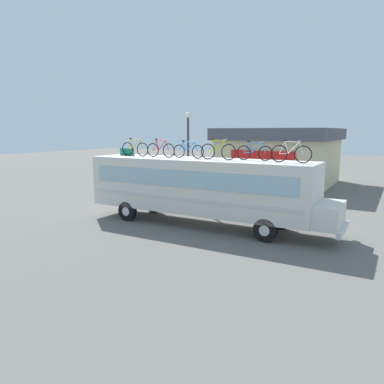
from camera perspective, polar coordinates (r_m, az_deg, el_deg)
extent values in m
plane|color=#605E59|center=(17.94, 0.91, -5.03)|extent=(120.00, 120.00, 0.00)
cube|color=silver|center=(17.56, 0.93, 1.14)|extent=(11.13, 2.54, 2.49)
cube|color=silver|center=(15.73, 20.58, -3.34)|extent=(0.96, 2.34, 0.92)
cube|color=#99B7C6|center=(16.40, -1.25, 2.00)|extent=(10.24, 0.04, 0.76)
cube|color=#99B7C6|center=(18.63, 2.86, 2.88)|extent=(10.24, 0.04, 0.76)
cube|color=silver|center=(16.54, -1.24, -1.13)|extent=(10.68, 0.03, 0.12)
cube|color=silver|center=(18.76, 2.84, 0.12)|extent=(10.68, 0.03, 0.12)
cube|color=silver|center=(15.78, 22.40, -5.43)|extent=(0.16, 2.41, 0.24)
cylinder|color=black|center=(15.34, 11.33, -5.82)|extent=(0.98, 0.28, 0.98)
cylinder|color=silver|center=(15.34, 11.33, -5.82)|extent=(0.44, 0.30, 0.44)
cylinder|color=black|center=(17.43, 13.73, -4.06)|extent=(0.98, 0.28, 0.98)
cylinder|color=silver|center=(17.43, 13.73, -4.06)|extent=(0.44, 0.30, 0.44)
cylinder|color=black|center=(18.84, -10.00, -2.94)|extent=(0.98, 0.28, 0.98)
cylinder|color=silver|center=(18.84, -10.00, -2.94)|extent=(0.44, 0.30, 0.44)
cylinder|color=black|center=(20.58, -5.97, -1.80)|extent=(0.98, 0.28, 0.98)
cylinder|color=silver|center=(20.58, -5.97, -1.80)|extent=(0.44, 0.30, 0.44)
cube|color=#1E7F66|center=(20.22, -10.06, 6.19)|extent=(0.70, 0.35, 0.40)
torus|color=black|center=(19.88, -10.00, 6.60)|extent=(0.72, 0.04, 0.72)
torus|color=black|center=(19.25, -7.71, 6.57)|extent=(0.72, 0.04, 0.72)
cylinder|color=#B2B20C|center=(19.68, -9.35, 7.38)|extent=(0.19, 0.04, 0.51)
cylinder|color=#B2B20C|center=(19.49, -8.66, 7.33)|extent=(0.46, 0.04, 0.49)
cylinder|color=#B2B20C|center=(19.53, -8.87, 8.07)|extent=(0.60, 0.04, 0.07)
cylinder|color=#B2B20C|center=(19.75, -9.58, 6.63)|extent=(0.38, 0.03, 0.05)
cylinder|color=#B2B20C|center=(19.80, -9.78, 7.36)|extent=(0.25, 0.03, 0.53)
cylinder|color=#B2B20C|center=(19.30, -7.94, 7.30)|extent=(0.21, 0.03, 0.50)
cylinder|color=silver|center=(19.35, -8.17, 8.17)|extent=(0.03, 0.44, 0.03)
ellipsoid|color=black|center=(19.72, -9.55, 8.23)|extent=(0.20, 0.08, 0.06)
torus|color=black|center=(18.85, -6.09, 6.51)|extent=(0.70, 0.04, 0.70)
torus|color=black|center=(18.30, -3.64, 6.46)|extent=(0.70, 0.04, 0.70)
cylinder|color=red|center=(18.67, -5.38, 7.30)|extent=(0.19, 0.04, 0.50)
cylinder|color=red|center=(18.51, -4.65, 7.25)|extent=(0.45, 0.04, 0.48)
cylinder|color=red|center=(18.55, -4.86, 8.00)|extent=(0.58, 0.04, 0.07)
cylinder|color=red|center=(18.75, -5.64, 6.53)|extent=(0.37, 0.03, 0.05)
cylinder|color=red|center=(18.78, -5.84, 7.28)|extent=(0.24, 0.03, 0.52)
cylinder|color=red|center=(18.34, -3.88, 7.20)|extent=(0.20, 0.03, 0.48)
cylinder|color=silver|center=(18.38, -4.11, 8.10)|extent=(0.03, 0.44, 0.03)
ellipsoid|color=black|center=(18.71, -5.59, 8.17)|extent=(0.20, 0.08, 0.06)
torus|color=black|center=(18.09, -2.02, 6.36)|extent=(0.65, 0.04, 0.65)
torus|color=black|center=(17.56, 0.91, 6.28)|extent=(0.65, 0.04, 0.65)
cylinder|color=#197FDB|center=(17.92, -1.16, 7.12)|extent=(0.20, 0.04, 0.46)
cylinder|color=#197FDB|center=(17.76, -0.29, 7.05)|extent=(0.49, 0.04, 0.45)
cylinder|color=#197FDB|center=(17.79, -0.52, 7.78)|extent=(0.63, 0.04, 0.07)
cylinder|color=#197FDB|center=(17.99, -1.48, 6.38)|extent=(0.40, 0.03, 0.05)
cylinder|color=#197FDB|center=(18.02, -1.71, 7.10)|extent=(0.26, 0.03, 0.48)
cylinder|color=#197FDB|center=(17.60, 0.64, 7.00)|extent=(0.22, 0.03, 0.45)
cylinder|color=silver|center=(17.63, 0.37, 7.88)|extent=(0.03, 0.44, 0.03)
ellipsoid|color=black|center=(17.95, -1.40, 7.97)|extent=(0.20, 0.08, 0.06)
torus|color=black|center=(17.10, 2.49, 6.32)|extent=(0.73, 0.04, 0.73)
torus|color=black|center=(16.64, 5.71, 6.20)|extent=(0.73, 0.04, 0.73)
cylinder|color=#B2B20C|center=(16.94, 3.45, 7.21)|extent=(0.20, 0.04, 0.52)
cylinder|color=#B2B20C|center=(16.80, 4.42, 7.13)|extent=(0.49, 0.04, 0.50)
cylinder|color=#B2B20C|center=(16.83, 4.17, 8.00)|extent=(0.63, 0.04, 0.07)
cylinder|color=#B2B20C|center=(17.00, 3.09, 6.33)|extent=(0.40, 0.03, 0.05)
cylinder|color=#B2B20C|center=(17.03, 2.85, 7.20)|extent=(0.26, 0.03, 0.54)
cylinder|color=#B2B20C|center=(16.67, 5.43, 7.06)|extent=(0.22, 0.03, 0.51)
cylinder|color=silver|center=(16.70, 5.15, 8.09)|extent=(0.03, 0.44, 0.03)
ellipsoid|color=black|center=(16.97, 3.20, 8.22)|extent=(0.20, 0.08, 0.06)
torus|color=black|center=(16.84, 8.06, 6.07)|extent=(0.66, 0.04, 0.66)
torus|color=black|center=(16.49, 11.33, 5.91)|extent=(0.66, 0.04, 0.66)
cylinder|color=#197FDB|center=(16.72, 9.05, 6.88)|extent=(0.20, 0.04, 0.47)
cylinder|color=#197FDB|center=(16.61, 10.03, 6.78)|extent=(0.47, 0.04, 0.45)
cylinder|color=#197FDB|center=(16.63, 9.79, 7.58)|extent=(0.61, 0.04, 0.07)
cylinder|color=#197FDB|center=(16.77, 8.67, 6.08)|extent=(0.38, 0.03, 0.05)
cylinder|color=#197FDB|center=(16.79, 8.43, 6.87)|extent=(0.25, 0.03, 0.49)
cylinder|color=#197FDB|center=(16.51, 11.05, 6.70)|extent=(0.21, 0.03, 0.46)
cylinder|color=silver|center=(16.53, 10.78, 7.66)|extent=(0.03, 0.44, 0.03)
ellipsoid|color=black|center=(16.74, 8.81, 7.81)|extent=(0.20, 0.08, 0.06)
torus|color=black|center=(15.89, 13.42, 5.82)|extent=(0.72, 0.04, 0.72)
torus|color=black|center=(15.63, 16.90, 5.62)|extent=(0.72, 0.04, 0.72)
cylinder|color=white|center=(15.79, 14.49, 6.75)|extent=(0.19, 0.04, 0.52)
cylinder|color=white|center=(15.71, 15.53, 6.63)|extent=(0.46, 0.04, 0.50)
cylinder|color=white|center=(15.73, 15.29, 7.56)|extent=(0.59, 0.04, 0.07)
cylinder|color=white|center=(15.83, 14.07, 5.82)|extent=(0.38, 0.03, 0.05)
cylinder|color=white|center=(15.84, 13.83, 6.75)|extent=(0.24, 0.03, 0.54)
cylinder|color=white|center=(15.64, 16.62, 6.53)|extent=(0.21, 0.03, 0.50)
cylinder|color=silver|center=(15.65, 16.35, 7.63)|extent=(0.03, 0.44, 0.03)
ellipsoid|color=black|center=(15.80, 14.25, 7.82)|extent=(0.20, 0.08, 0.06)
cube|color=beige|center=(32.11, 13.70, 4.54)|extent=(8.03, 9.77, 3.79)
cube|color=#4C4C56|center=(32.01, 13.87, 8.74)|extent=(8.67, 10.55, 0.93)
cube|color=red|center=(27.32, 10.80, 5.58)|extent=(4.82, 0.16, 0.70)
cylinder|color=#38383D|center=(22.37, -0.61, 4.79)|extent=(0.14, 0.14, 5.34)
sphere|color=#F2EDCC|center=(22.32, -0.62, 11.88)|extent=(0.31, 0.31, 0.31)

